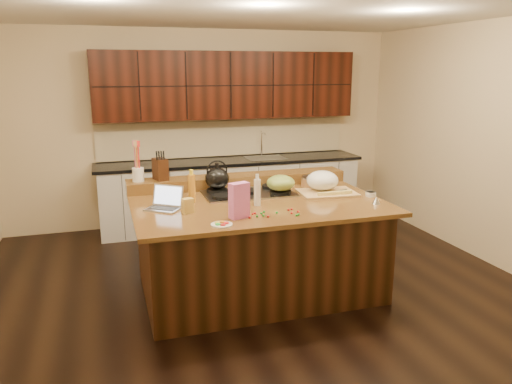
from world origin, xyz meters
name	(u,v)px	position (x,y,z in m)	size (l,w,h in m)	color
room	(258,157)	(0.00, 0.00, 1.35)	(5.52, 5.02, 2.72)	black
island	(257,246)	(0.00, 0.00, 0.46)	(2.40, 1.60, 0.92)	black
back_ledge	(238,180)	(0.00, 0.70, 0.98)	(2.40, 0.30, 0.12)	black
cooktop	(249,193)	(0.00, 0.30, 0.94)	(0.92, 0.52, 0.05)	gray
back_counter	(230,156)	(0.30, 2.23, 0.98)	(3.70, 0.66, 2.40)	silver
kettle	(217,178)	(-0.30, 0.43, 1.08)	(0.25, 0.25, 0.22)	black
green_bowl	(281,183)	(0.30, 0.17, 1.04)	(0.29, 0.29, 0.16)	olive
laptop	(165,203)	(-0.89, 0.00, 0.98)	(0.38, 0.37, 0.21)	#B7B7BC
oil_bottle	(192,189)	(-0.61, 0.15, 1.06)	(0.07, 0.07, 0.27)	#C68022
vinegar_bottle	(257,192)	(-0.05, -0.14, 1.04)	(0.06, 0.06, 0.25)	silver
wooden_tray	(324,183)	(0.75, 0.12, 1.02)	(0.60, 0.48, 0.23)	tan
ramekin_a	(371,194)	(1.15, -0.16, 0.94)	(0.10, 0.10, 0.04)	white
ramekin_b	(371,194)	(1.15, -0.15, 0.94)	(0.10, 0.10, 0.04)	white
ramekin_c	(328,189)	(0.84, 0.18, 0.94)	(0.10, 0.10, 0.04)	white
strainer_bowl	(312,182)	(0.76, 0.43, 0.97)	(0.24, 0.24, 0.09)	#996B3F
kitchen_timer	(376,200)	(1.05, -0.42, 0.96)	(0.08, 0.08, 0.07)	silver
pink_bag	(239,200)	(-0.32, -0.48, 1.07)	(0.17, 0.09, 0.31)	#D865B1
candy_plate	(222,225)	(-0.51, -0.64, 0.93)	(0.18, 0.18, 0.01)	white
package_box	(188,206)	(-0.71, -0.20, 0.99)	(0.10, 0.07, 0.13)	gold
utensil_crock	(138,175)	(-1.07, 0.70, 1.11)	(0.12, 0.12, 0.14)	white
knife_block	(160,169)	(-0.84, 0.70, 1.15)	(0.11, 0.18, 0.23)	black
gumdrop_0	(288,210)	(0.17, -0.40, 0.93)	(0.02, 0.02, 0.02)	red
gumdrop_1	(261,213)	(-0.10, -0.44, 0.93)	(0.02, 0.02, 0.02)	#198C26
gumdrop_2	(292,213)	(0.16, -0.51, 0.93)	(0.02, 0.02, 0.02)	red
gumdrop_3	(257,216)	(-0.16, -0.51, 0.93)	(0.02, 0.02, 0.02)	#198C26
gumdrop_4	(298,212)	(0.23, -0.49, 0.93)	(0.02, 0.02, 0.02)	red
gumdrop_5	(277,213)	(0.04, -0.46, 0.93)	(0.02, 0.02, 0.02)	#198C26
gumdrop_6	(292,209)	(0.20, -0.39, 0.93)	(0.02, 0.02, 0.02)	red
gumdrop_7	(263,215)	(-0.11, -0.51, 0.93)	(0.02, 0.02, 0.02)	#198C26
gumdrop_8	(255,213)	(-0.15, -0.42, 0.93)	(0.02, 0.02, 0.02)	red
gumdrop_9	(299,214)	(0.20, -0.57, 0.93)	(0.02, 0.02, 0.02)	#198C26
gumdrop_10	(250,217)	(-0.24, -0.53, 0.93)	(0.02, 0.02, 0.02)	red
gumdrop_11	(297,215)	(0.17, -0.59, 0.93)	(0.02, 0.02, 0.02)	#198C26
gumdrop_12	(268,216)	(-0.08, -0.55, 0.93)	(0.02, 0.02, 0.02)	red
gumdrop_13	(264,212)	(-0.06, -0.40, 0.93)	(0.02, 0.02, 0.02)	#198C26
gumdrop_14	(253,214)	(-0.18, -0.44, 0.93)	(0.02, 0.02, 0.02)	red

